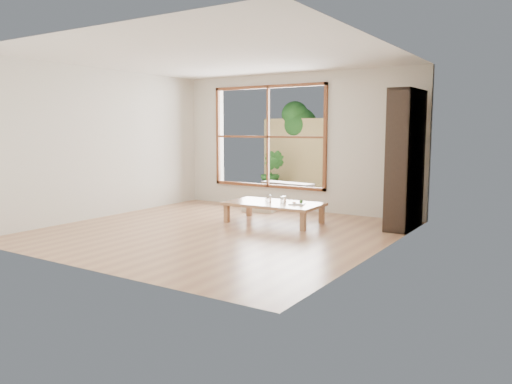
# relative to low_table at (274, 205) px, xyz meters

# --- Properties ---
(ground) EXTENTS (5.00, 5.00, 0.00)m
(ground) POSITION_rel_low_table_xyz_m (-0.36, -1.02, -0.30)
(ground) COLOR tan
(ground) RESTS_ON ground
(low_table) EXTENTS (1.59, 0.94, 0.34)m
(low_table) POSITION_rel_low_table_xyz_m (0.00, 0.00, 0.00)
(low_table) COLOR #9E754C
(low_table) RESTS_ON ground
(floor_cushion) EXTENTS (0.71, 0.71, 0.09)m
(floor_cushion) POSITION_rel_low_table_xyz_m (-0.85, 0.97, -0.26)
(floor_cushion) COLOR beige
(floor_cushion) RESTS_ON ground
(bookshelf) EXTENTS (0.34, 0.97, 2.16)m
(bookshelf) POSITION_rel_low_table_xyz_m (1.94, 0.71, 0.78)
(bookshelf) COLOR black
(bookshelf) RESTS_ON ground
(glass_tall) EXTENTS (0.07, 0.07, 0.13)m
(glass_tall) POSITION_rel_low_table_xyz_m (-0.07, -0.05, 0.10)
(glass_tall) COLOR silver
(glass_tall) RESTS_ON low_table
(glass_mid) EXTENTS (0.08, 0.08, 0.11)m
(glass_mid) POSITION_rel_low_table_xyz_m (0.16, 0.01, 0.10)
(glass_mid) COLOR silver
(glass_mid) RESTS_ON low_table
(glass_short) EXTENTS (0.08, 0.08, 0.10)m
(glass_short) POSITION_rel_low_table_xyz_m (0.10, 0.16, 0.09)
(glass_short) COLOR silver
(glass_short) RESTS_ON low_table
(glass_small) EXTENTS (0.06, 0.06, 0.07)m
(glass_small) POSITION_rel_low_table_xyz_m (-0.16, 0.03, 0.08)
(glass_small) COLOR silver
(glass_small) RESTS_ON low_table
(food_tray) EXTENTS (0.29, 0.24, 0.08)m
(food_tray) POSITION_rel_low_table_xyz_m (0.43, 0.03, 0.06)
(food_tray) COLOR white
(food_tray) RESTS_ON low_table
(deck) EXTENTS (2.80, 2.00, 0.05)m
(deck) POSITION_rel_low_table_xyz_m (-0.96, 2.54, -0.30)
(deck) COLOR #383029
(deck) RESTS_ON ground
(garden_bench) EXTENTS (1.24, 0.51, 0.38)m
(garden_bench) POSITION_rel_low_table_xyz_m (-1.04, 2.32, 0.04)
(garden_bench) COLOR black
(garden_bench) RESTS_ON deck
(bamboo_fence) EXTENTS (2.80, 0.06, 1.80)m
(bamboo_fence) POSITION_rel_low_table_xyz_m (-0.96, 3.54, 0.60)
(bamboo_fence) COLOR tan
(bamboo_fence) RESTS_ON ground
(shrub_right) EXTENTS (0.98, 0.92, 0.89)m
(shrub_right) POSITION_rel_low_table_xyz_m (0.05, 3.30, 0.17)
(shrub_right) COLOR #26561F
(shrub_right) RESTS_ON deck
(shrub_left) EXTENTS (0.61, 0.51, 1.03)m
(shrub_left) POSITION_rel_low_table_xyz_m (-1.84, 3.03, 0.24)
(shrub_left) COLOR #26561F
(shrub_left) RESTS_ON deck
(garden_tree) EXTENTS (1.04, 0.85, 2.22)m
(garden_tree) POSITION_rel_low_table_xyz_m (-1.64, 3.84, 1.32)
(garden_tree) COLOR #4C3D2D
(garden_tree) RESTS_ON ground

